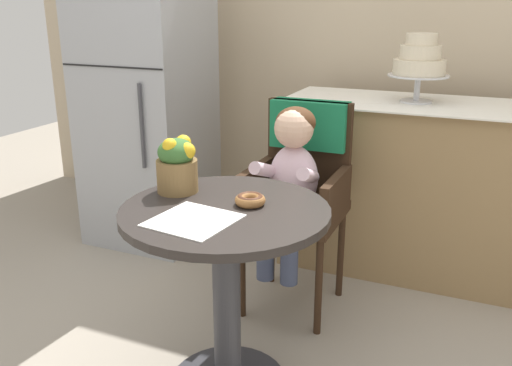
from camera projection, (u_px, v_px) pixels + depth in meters
The scene contains 10 objects.
back_wall at pixel (361, 7), 3.28m from camera, with size 4.80×0.10×2.70m, color #C1AD8E.
cafe_table at pixel (226, 264), 1.93m from camera, with size 0.72×0.72×0.72m.
wicker_chair at pixel (302, 172), 2.53m from camera, with size 0.42×0.45×0.95m.
seated_child at pixel (291, 173), 2.38m from camera, with size 0.27×0.32×0.73m.
paper_napkin at pixel (193, 220), 1.76m from camera, with size 0.25×0.25×0.00m, color white.
donut_front at pixel (250, 199), 1.89m from camera, with size 0.11×0.11×0.04m.
flower_vase at pixel (177, 164), 2.00m from camera, with size 0.15×0.15×0.21m.
display_counter at pixel (431, 189), 2.88m from camera, with size 1.56×0.62×0.90m.
tiered_cake_stand at pixel (420, 62), 2.72m from camera, with size 0.30×0.30×0.34m.
refrigerator at pixel (147, 99), 3.18m from camera, with size 0.64×0.63×1.70m.
Camera 1 is at (0.79, -1.56, 1.39)m, focal length 38.66 mm.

